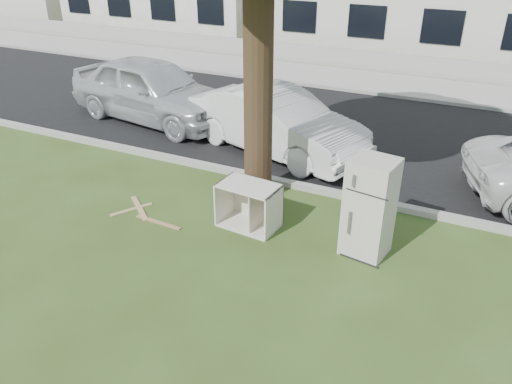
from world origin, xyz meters
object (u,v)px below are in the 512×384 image
at_px(car_left, 153,90).
at_px(fridge, 369,208).
at_px(cabinet, 249,206).
at_px(car_center, 276,122).

bearing_deg(car_left, fridge, -109.65).
xyz_separation_m(cabinet, car_center, (-0.92, 3.31, 0.33)).
xyz_separation_m(car_center, car_left, (-3.96, 0.60, 0.11)).
relative_size(fridge, car_left, 0.33).
relative_size(car_center, car_left, 0.90).
bearing_deg(fridge, car_center, 142.38).
distance_m(cabinet, car_left, 6.27).
distance_m(fridge, cabinet, 2.15).
relative_size(cabinet, car_center, 0.23).
bearing_deg(car_left, car_center, -89.57).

